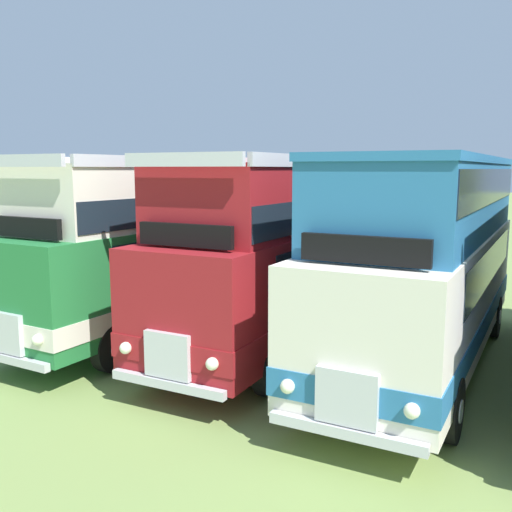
# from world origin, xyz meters

# --- Properties ---
(ground_plane) EXTENTS (200.00, 200.00, 0.00)m
(ground_plane) POSITION_xyz_m (0.00, 0.00, 0.00)
(ground_plane) COLOR #7A934C
(bus_first_in_row) EXTENTS (2.63, 10.28, 4.52)m
(bus_first_in_row) POSITION_xyz_m (-6.73, -0.25, 2.36)
(bus_first_in_row) COLOR #237538
(bus_first_in_row) RESTS_ON ground
(bus_second_in_row) EXTENTS (2.89, 10.56, 4.52)m
(bus_second_in_row) POSITION_xyz_m (-3.37, 0.33, 2.36)
(bus_second_in_row) COLOR maroon
(bus_second_in_row) RESTS_ON ground
(bus_third_in_row) EXTENTS (2.76, 10.07, 4.49)m
(bus_third_in_row) POSITION_xyz_m (-0.00, -0.12, 2.47)
(bus_third_in_row) COLOR silver
(bus_third_in_row) RESTS_ON ground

